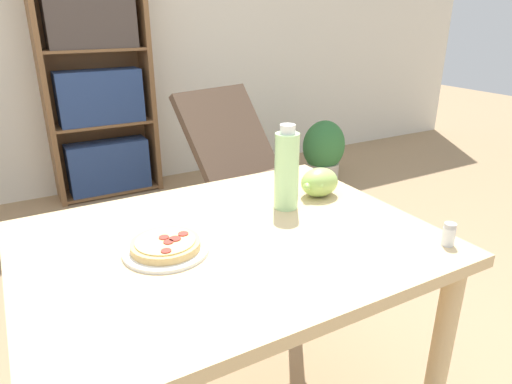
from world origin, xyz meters
The scene contains 9 objects.
wall_back centered at (0.00, 2.62, 1.30)m, with size 8.00×0.05×2.60m.
dining_table centered at (-0.06, -0.04, 0.66)m, with size 1.11×0.85×0.77m.
pizza_on_plate centered at (-0.24, -0.03, 0.78)m, with size 0.22×0.22×0.04m.
grape_bunch centered at (0.34, 0.09, 0.81)m, with size 0.14×0.10×0.10m.
drink_bottle centered at (0.19, 0.06, 0.89)m, with size 0.08×0.08×0.27m.
salt_shaker centered at (0.43, -0.36, 0.80)m, with size 0.03×0.03×0.06m.
lounge_chair_far centered at (0.74, 1.36, 0.29)m, with size 0.74×0.88×0.88m.
bookshelf centered at (0.10, 2.46, 0.78)m, with size 0.77×0.28×1.64m.
potted_plant_floor centered at (1.71, 1.82, 0.27)m, with size 0.36×0.31×0.52m.
Camera 1 is at (-0.55, -1.05, 1.35)m, focal length 32.00 mm.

